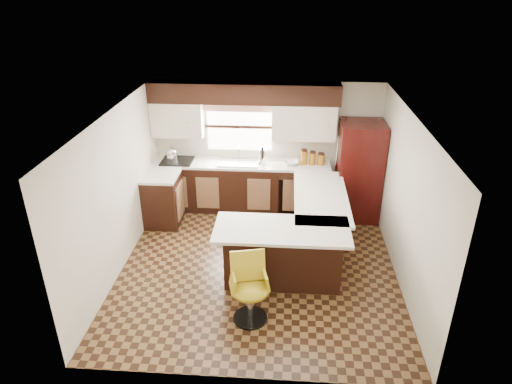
# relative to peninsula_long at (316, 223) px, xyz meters

# --- Properties ---
(floor) EXTENTS (4.40, 4.40, 0.00)m
(floor) POSITION_rel_peninsula_long_xyz_m (-0.90, -0.62, -0.45)
(floor) COLOR #49301A
(floor) RESTS_ON ground
(ceiling) EXTENTS (4.40, 4.40, 0.00)m
(ceiling) POSITION_rel_peninsula_long_xyz_m (-0.90, -0.62, 1.95)
(ceiling) COLOR silver
(ceiling) RESTS_ON wall_back
(wall_back) EXTENTS (4.40, 0.00, 4.40)m
(wall_back) POSITION_rel_peninsula_long_xyz_m (-0.90, 1.58, 0.75)
(wall_back) COLOR beige
(wall_back) RESTS_ON floor
(wall_front) EXTENTS (4.40, 0.00, 4.40)m
(wall_front) POSITION_rel_peninsula_long_xyz_m (-0.90, -2.83, 0.75)
(wall_front) COLOR beige
(wall_front) RESTS_ON floor
(wall_left) EXTENTS (0.00, 4.40, 4.40)m
(wall_left) POSITION_rel_peninsula_long_xyz_m (-3.00, -0.62, 0.75)
(wall_left) COLOR beige
(wall_left) RESTS_ON floor
(wall_right) EXTENTS (0.00, 4.40, 4.40)m
(wall_right) POSITION_rel_peninsula_long_xyz_m (1.20, -0.62, 0.75)
(wall_right) COLOR beige
(wall_right) RESTS_ON floor
(base_cab_back) EXTENTS (3.30, 0.60, 0.90)m
(base_cab_back) POSITION_rel_peninsula_long_xyz_m (-1.35, 1.28, 0.00)
(base_cab_back) COLOR black
(base_cab_back) RESTS_ON floor
(base_cab_left) EXTENTS (0.60, 0.70, 0.90)m
(base_cab_left) POSITION_rel_peninsula_long_xyz_m (-2.70, 0.62, 0.00)
(base_cab_left) COLOR black
(base_cab_left) RESTS_ON floor
(counter_back) EXTENTS (3.30, 0.60, 0.04)m
(counter_back) POSITION_rel_peninsula_long_xyz_m (-1.35, 1.28, 0.47)
(counter_back) COLOR silver
(counter_back) RESTS_ON base_cab_back
(counter_left) EXTENTS (0.60, 0.70, 0.04)m
(counter_left) POSITION_rel_peninsula_long_xyz_m (-2.70, 0.62, 0.47)
(counter_left) COLOR silver
(counter_left) RESTS_ON base_cab_left
(soffit) EXTENTS (3.40, 0.35, 0.36)m
(soffit) POSITION_rel_peninsula_long_xyz_m (-1.30, 1.40, 1.77)
(soffit) COLOR black
(soffit) RESTS_ON wall_back
(upper_cab_left) EXTENTS (0.94, 0.35, 0.64)m
(upper_cab_left) POSITION_rel_peninsula_long_xyz_m (-2.52, 1.40, 1.27)
(upper_cab_left) COLOR beige
(upper_cab_left) RESTS_ON wall_back
(upper_cab_right) EXTENTS (1.14, 0.35, 0.64)m
(upper_cab_right) POSITION_rel_peninsula_long_xyz_m (-0.22, 1.40, 1.27)
(upper_cab_right) COLOR beige
(upper_cab_right) RESTS_ON wall_back
(window_pane) EXTENTS (1.20, 0.02, 0.90)m
(window_pane) POSITION_rel_peninsula_long_xyz_m (-1.40, 1.56, 1.10)
(window_pane) COLOR white
(window_pane) RESTS_ON wall_back
(valance) EXTENTS (1.30, 0.06, 0.18)m
(valance) POSITION_rel_peninsula_long_xyz_m (-1.40, 1.52, 1.49)
(valance) COLOR #D19B93
(valance) RESTS_ON wall_back
(sink) EXTENTS (0.75, 0.45, 0.03)m
(sink) POSITION_rel_peninsula_long_xyz_m (-1.40, 1.25, 0.51)
(sink) COLOR #B2B2B7
(sink) RESTS_ON counter_back
(dishwasher) EXTENTS (0.58, 0.03, 0.78)m
(dishwasher) POSITION_rel_peninsula_long_xyz_m (-0.35, 0.99, -0.02)
(dishwasher) COLOR black
(dishwasher) RESTS_ON floor
(cooktop) EXTENTS (0.58, 0.50, 0.02)m
(cooktop) POSITION_rel_peninsula_long_xyz_m (-2.55, 1.25, 0.51)
(cooktop) COLOR black
(cooktop) RESTS_ON counter_back
(peninsula_long) EXTENTS (0.60, 1.95, 0.90)m
(peninsula_long) POSITION_rel_peninsula_long_xyz_m (0.00, 0.00, 0.00)
(peninsula_long) COLOR black
(peninsula_long) RESTS_ON floor
(peninsula_return) EXTENTS (1.65, 0.60, 0.90)m
(peninsula_return) POSITION_rel_peninsula_long_xyz_m (-0.53, -0.97, 0.00)
(peninsula_return) COLOR black
(peninsula_return) RESTS_ON floor
(counter_pen_long) EXTENTS (0.84, 1.95, 0.04)m
(counter_pen_long) POSITION_rel_peninsula_long_xyz_m (0.05, 0.00, 0.47)
(counter_pen_long) COLOR silver
(counter_pen_long) RESTS_ON peninsula_long
(counter_pen_return) EXTENTS (1.89, 0.84, 0.04)m
(counter_pen_return) POSITION_rel_peninsula_long_xyz_m (-0.55, -1.06, 0.47)
(counter_pen_return) COLOR silver
(counter_pen_return) RESTS_ON peninsula_return
(refrigerator) EXTENTS (0.77, 0.74, 1.81)m
(refrigerator) POSITION_rel_peninsula_long_xyz_m (0.79, 1.13, 0.45)
(refrigerator) COLOR #340A08
(refrigerator) RESTS_ON floor
(bar_chair) EXTENTS (0.60, 0.60, 0.93)m
(bar_chair) POSITION_rel_peninsula_long_xyz_m (-0.93, -1.84, 0.02)
(bar_chair) COLOR gold
(bar_chair) RESTS_ON floor
(kettle) EXTENTS (0.19, 0.19, 0.26)m
(kettle) POSITION_rel_peninsula_long_xyz_m (-2.64, 1.26, 0.65)
(kettle) COLOR silver
(kettle) RESTS_ON cooktop
(percolator) EXTENTS (0.13, 0.13, 0.28)m
(percolator) POSITION_rel_peninsula_long_xyz_m (-0.96, 1.28, 0.64)
(percolator) COLOR silver
(percolator) RESTS_ON counter_back
(mixing_bowl) EXTENTS (0.30, 0.30, 0.07)m
(mixing_bowl) POSITION_rel_peninsula_long_xyz_m (-0.43, 1.28, 0.53)
(mixing_bowl) COLOR white
(mixing_bowl) RESTS_ON counter_back
(canister_large) EXTENTS (0.13, 0.13, 0.26)m
(canister_large) POSITION_rel_peninsula_long_xyz_m (-0.20, 1.30, 0.62)
(canister_large) COLOR #985D15
(canister_large) RESTS_ON counter_back
(canister_med) EXTENTS (0.12, 0.12, 0.22)m
(canister_med) POSITION_rel_peninsula_long_xyz_m (-0.04, 1.30, 0.61)
(canister_med) COLOR #985D15
(canister_med) RESTS_ON counter_back
(canister_small) EXTENTS (0.13, 0.13, 0.20)m
(canister_small) POSITION_rel_peninsula_long_xyz_m (0.12, 1.30, 0.59)
(canister_small) COLOR #985D15
(canister_small) RESTS_ON counter_back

